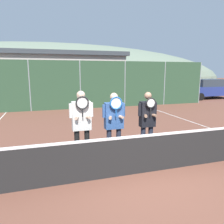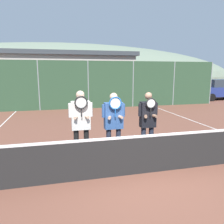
% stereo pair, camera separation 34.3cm
% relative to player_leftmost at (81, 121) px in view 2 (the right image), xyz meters
% --- Properties ---
extents(ground_plane, '(120.00, 120.00, 0.00)m').
position_rel_player_leftmost_xyz_m(ground_plane, '(1.34, -0.93, -1.11)').
color(ground_plane, brown).
extents(hill_distant, '(91.44, 50.80, 17.78)m').
position_rel_player_leftmost_xyz_m(hill_distant, '(1.34, 52.27, -1.11)').
color(hill_distant, slate).
rests_on(hill_distant, ground_plane).
extents(clubhouse_building, '(14.21, 5.50, 4.05)m').
position_rel_player_leftmost_xyz_m(clubhouse_building, '(-0.60, 15.84, 0.94)').
color(clubhouse_building, beige).
rests_on(clubhouse_building, ground_plane).
extents(fence_back, '(17.97, 0.06, 3.00)m').
position_rel_player_leftmost_xyz_m(fence_back, '(1.34, 8.44, 0.39)').
color(fence_back, gray).
rests_on(fence_back, ground_plane).
extents(tennis_net, '(11.71, 0.09, 1.03)m').
position_rel_player_leftmost_xyz_m(tennis_net, '(1.34, -0.93, -0.63)').
color(tennis_net, gray).
rests_on(tennis_net, ground_plane).
extents(court_line_right_sideline, '(0.05, 16.00, 0.01)m').
position_rel_player_leftmost_xyz_m(court_line_right_sideline, '(5.69, 2.07, -1.11)').
color(court_line_right_sideline, white).
rests_on(court_line_right_sideline, ground_plane).
extents(player_leftmost, '(0.60, 0.34, 1.87)m').
position_rel_player_leftmost_xyz_m(player_leftmost, '(0.00, 0.00, 0.00)').
color(player_leftmost, black).
rests_on(player_leftmost, ground_plane).
extents(player_center_left, '(0.62, 0.34, 1.80)m').
position_rel_player_leftmost_xyz_m(player_center_left, '(0.85, 0.02, -0.04)').
color(player_center_left, '#232838').
rests_on(player_center_left, ground_plane).
extents(player_center_right, '(0.54, 0.34, 1.80)m').
position_rel_player_leftmost_xyz_m(player_center_right, '(1.78, -0.06, -0.07)').
color(player_center_right, '#232838').
rests_on(player_center_right, ground_plane).
extents(car_far_left, '(4.55, 2.07, 1.69)m').
position_rel_player_leftmost_xyz_m(car_far_left, '(-2.93, 10.69, -0.24)').
color(car_far_left, silver).
rests_on(car_far_left, ground_plane).
extents(car_left_of_center, '(4.39, 1.98, 1.78)m').
position_rel_player_leftmost_xyz_m(car_left_of_center, '(2.35, 10.83, -0.20)').
color(car_left_of_center, maroon).
rests_on(car_left_of_center, ground_plane).
extents(car_center, '(4.41, 2.10, 1.73)m').
position_rel_player_leftmost_xyz_m(car_center, '(7.57, 10.82, -0.22)').
color(car_center, black).
rests_on(car_center, ground_plane).
extents(car_right_of_center, '(4.34, 2.04, 1.68)m').
position_rel_player_leftmost_xyz_m(car_right_of_center, '(12.75, 10.45, -0.24)').
color(car_right_of_center, navy).
rests_on(car_right_of_center, ground_plane).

